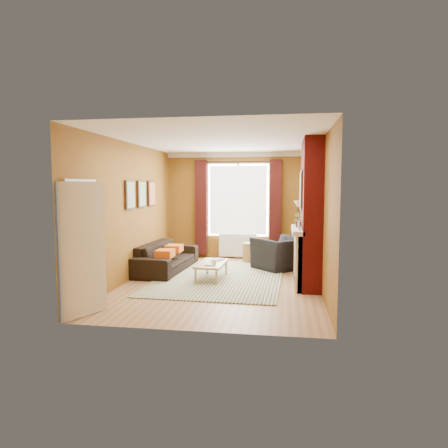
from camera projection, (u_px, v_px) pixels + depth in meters
The scene contains 12 objects.
ground at pixel (222, 282), 8.02m from camera, with size 5.50×5.50×0.00m, color olive.
room_walls at pixel (255, 213), 8.07m from camera, with size 3.82×5.54×2.83m.
striped_rug at pixel (220, 278), 8.37m from camera, with size 2.65×3.61×0.02m.
sofa at pixel (167, 257), 9.08m from camera, with size 2.20×0.86×0.64m, color black.
armchair at pixel (281, 253), 9.26m from camera, with size 1.13×0.99×0.73m, color black.
coffee_table at pixel (212, 264), 8.21m from camera, with size 0.58×1.08×0.35m.
wicker_stool at pixel (250, 252), 10.11m from camera, with size 0.52×0.52×0.49m.
floor_lamp at pixel (298, 214), 9.95m from camera, with size 0.25×0.25×1.56m.
book_a at pixel (205, 264), 8.00m from camera, with size 0.17×0.23×0.02m, color #999999.
book_b at pixel (214, 259), 8.57m from camera, with size 0.20×0.27×0.02m, color #999999.
mug at pixel (215, 262), 8.00m from camera, with size 0.09×0.09×0.09m, color #999999.
tv_remote at pixel (212, 261), 8.28m from camera, with size 0.09×0.17×0.02m.
Camera 1 is at (1.24, -7.78, 1.93)m, focal length 32.00 mm.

